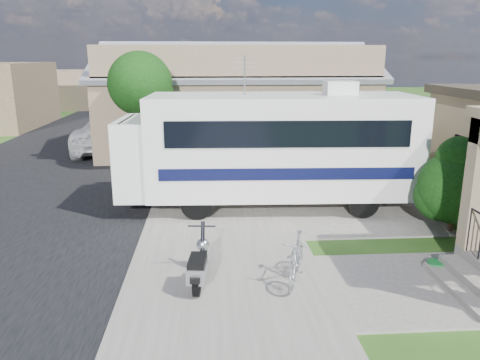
{
  "coord_description": "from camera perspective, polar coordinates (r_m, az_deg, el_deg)",
  "views": [
    {
      "loc": [
        -1.29,
        -9.0,
        4.34
      ],
      "look_at": [
        -0.5,
        2.5,
        1.3
      ],
      "focal_mm": 35.0,
      "sensor_mm": 36.0,
      "label": 1
    }
  ],
  "objects": [
    {
      "name": "ground",
      "position": [
        10.07,
        3.88,
        -10.78
      ],
      "size": [
        120.0,
        120.0,
        0.0
      ],
      "primitive_type": "plane",
      "color": "#214512"
    },
    {
      "name": "street_slab",
      "position": [
        20.45,
        -21.51,
        1.5
      ],
      "size": [
        9.0,
        80.0,
        0.02
      ],
      "primitive_type": "cube",
      "color": "black",
      "rests_on": "ground"
    },
    {
      "name": "sidewalk_slab",
      "position": [
        19.48,
        -2.98,
        1.97
      ],
      "size": [
        4.0,
        80.0,
        0.06
      ],
      "primitive_type": "cube",
      "color": "slate",
      "rests_on": "ground"
    },
    {
      "name": "driveway_slab",
      "position": [
        14.44,
        7.4,
        -2.74
      ],
      "size": [
        7.0,
        6.0,
        0.05
      ],
      "primitive_type": "cube",
      "color": "slate",
      "rests_on": "ground"
    },
    {
      "name": "walk_slab",
      "position": [
        10.05,
        22.29,
        -11.84
      ],
      "size": [
        4.0,
        3.0,
        0.05
      ],
      "primitive_type": "cube",
      "color": "slate",
      "rests_on": "ground"
    },
    {
      "name": "warehouse",
      "position": [
        23.12,
        -0.71,
        8.93
      ],
      "size": [
        12.5,
        8.4,
        5.04
      ],
      "color": "brown",
      "rests_on": "ground"
    },
    {
      "name": "distant_bldg_near",
      "position": [
        45.22,
        -21.93,
        10.24
      ],
      "size": [
        8.0,
        7.0,
        3.2
      ],
      "primitive_type": "cube",
      "color": "brown",
      "rests_on": "ground"
    },
    {
      "name": "street_tree_a",
      "position": [
        18.24,
        -11.73,
        11.04
      ],
      "size": [
        2.44,
        2.4,
        4.58
      ],
      "color": "#312315",
      "rests_on": "ground"
    },
    {
      "name": "street_tree_b",
      "position": [
        28.17,
        -9.05,
        12.66
      ],
      "size": [
        2.44,
        2.4,
        4.73
      ],
      "color": "#312315",
      "rests_on": "ground"
    },
    {
      "name": "street_tree_c",
      "position": [
        37.15,
        -7.83,
        12.72
      ],
      "size": [
        2.44,
        2.4,
        4.42
      ],
      "color": "#312315",
      "rests_on": "ground"
    },
    {
      "name": "motorhome",
      "position": [
        13.63,
        3.75,
        4.25
      ],
      "size": [
        8.53,
        3.0,
        4.33
      ],
      "rotation": [
        0.0,
        0.0,
        -0.04
      ],
      "color": "white",
      "rests_on": "ground"
    },
    {
      "name": "shrub",
      "position": [
        12.9,
        24.9,
        -0.42
      ],
      "size": [
        2.02,
        1.92,
        2.47
      ],
      "color": "#312315",
      "rests_on": "ground"
    },
    {
      "name": "scooter",
      "position": [
        9.16,
        -4.98,
        -10.27
      ],
      "size": [
        0.57,
        1.59,
        1.05
      ],
      "rotation": [
        0.0,
        0.0,
        -0.1
      ],
      "color": "black",
      "rests_on": "ground"
    },
    {
      "name": "bicycle",
      "position": [
        9.32,
        6.85,
        -9.82
      ],
      "size": [
        0.93,
        1.64,
        0.95
      ],
      "primitive_type": "imported",
      "rotation": [
        0.0,
        0.0,
        -0.33
      ],
      "color": "#9B9CA2",
      "rests_on": "ground"
    },
    {
      "name": "pickup_truck",
      "position": [
        23.14,
        -15.14,
        5.64
      ],
      "size": [
        3.05,
        6.36,
        1.75
      ],
      "primitive_type": "imported",
      "rotation": [
        0.0,
        0.0,
        3.17
      ],
      "color": "silver",
      "rests_on": "ground"
    },
    {
      "name": "van",
      "position": [
        29.61,
        -14.07,
        7.6
      ],
      "size": [
        3.14,
        6.25,
        1.74
      ],
      "primitive_type": "imported",
      "rotation": [
        0.0,
        0.0,
        0.12
      ],
      "color": "silver",
      "rests_on": "ground"
    },
    {
      "name": "garden_hose",
      "position": [
        10.77,
        22.78,
        -9.72
      ],
      "size": [
        0.37,
        0.37,
        0.17
      ],
      "primitive_type": "cylinder",
      "color": "#166F2C",
      "rests_on": "ground"
    }
  ]
}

